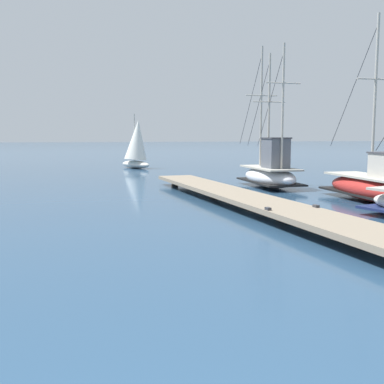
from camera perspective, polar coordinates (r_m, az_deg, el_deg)
floating_dock at (r=16.86m, az=6.25°, el=-0.61°), size 2.43×17.66×0.53m
fishing_boat_0 at (r=19.38m, az=21.84°, el=0.70°), size 2.25×6.60×7.24m
fishing_boat_1 at (r=23.46m, az=9.66°, el=2.45°), size 2.18×6.88×7.15m
distant_sailboat at (r=37.14m, az=-6.85°, el=5.86°), size 2.62×3.69×4.33m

